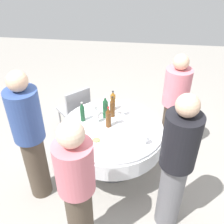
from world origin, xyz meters
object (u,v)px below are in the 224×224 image
object	(u,v)px
bottle_dark_green_inner	(105,108)
person_east	(176,165)
dining_table	(112,136)
bottle_amber_west	(113,101)
wine_glass_mid	(94,108)
wine_glass_south	(146,138)
wine_glass_outer	(124,109)
wine_glass_right	(97,115)
bottle_dark_green_rear	(82,112)
bottle_brown_right	(112,107)
plate_outer	(128,134)
person_right	(77,190)
bottle_brown_east	(108,118)
person_west	(174,106)
person_inner	(30,138)
wine_glass_rear	(118,117)
plate_north	(140,114)
chair_mid	(76,108)
plate_left	(96,141)

from	to	relation	value
bottle_dark_green_inner	person_east	size ratio (longest dim) A/B	0.19
dining_table	bottle_amber_west	size ratio (longest dim) A/B	4.46
wine_glass_mid	wine_glass_south	distance (m)	0.84
dining_table	wine_glass_outer	xyz separation A→B (m)	(-0.12, -0.26, 0.25)
wine_glass_mid	wine_glass_right	bearing A→B (deg)	112.86
bottle_dark_green_rear	person_east	xyz separation A→B (m)	(-1.10, 0.80, 0.02)
dining_table	bottle_brown_right	bearing A→B (deg)	-84.51
bottle_dark_green_inner	wine_glass_right	bearing A→B (deg)	54.02
plate_outer	dining_table	bearing A→B (deg)	-31.86
dining_table	person_east	distance (m)	1.06
bottle_dark_green_inner	wine_glass_outer	world-z (taller)	bottle_dark_green_inner
plate_outer	person_right	xyz separation A→B (m)	(0.40, 0.96, 0.10)
bottle_brown_east	wine_glass_mid	xyz separation A→B (m)	(0.21, -0.21, -0.02)
bottle_brown_east	person_right	bearing A→B (deg)	82.51
bottle_dark_green_inner	bottle_brown_right	size ratio (longest dim) A/B	1.05
wine_glass_right	person_west	distance (m)	1.06
bottle_dark_green_inner	person_inner	size ratio (longest dim) A/B	0.19
person_west	bottle_brown_right	bearing A→B (deg)	-103.84
wine_glass_right	person_right	size ratio (longest dim) A/B	0.09
bottle_brown_east	wine_glass_rear	bearing A→B (deg)	-144.40
person_inner	person_east	xyz separation A→B (m)	(-1.56, 0.22, -0.01)
bottle_amber_west	wine_glass_outer	xyz separation A→B (m)	(-0.16, 0.11, -0.04)
wine_glass_right	plate_north	size ratio (longest dim) A/B	0.61
person_east	person_inner	bearing A→B (deg)	-52.90
plate_north	person_west	world-z (taller)	person_west
person_west	person_inner	size ratio (longest dim) A/B	0.91
bottle_dark_green_rear	bottle_amber_west	bearing A→B (deg)	-141.29
bottle_brown_right	person_west	xyz separation A→B (m)	(-0.81, -0.24, -0.07)
chair_mid	bottle_amber_west	bearing A→B (deg)	-69.56
person_inner	chair_mid	xyz separation A→B (m)	(-0.21, -1.16, -0.38)
wine_glass_right	wine_glass_outer	xyz separation A→B (m)	(-0.32, -0.19, -0.01)
wine_glass_mid	wine_glass_south	xyz separation A→B (m)	(-0.68, 0.49, -0.03)
plate_outer	chair_mid	world-z (taller)	chair_mid
plate_outer	person_inner	distance (m)	1.13
plate_outer	plate_left	size ratio (longest dim) A/B	1.08
plate_left	wine_glass_south	bearing A→B (deg)	-177.37
wine_glass_mid	plate_north	distance (m)	0.61
bottle_brown_east	plate_left	world-z (taller)	bottle_brown_east
bottle_dark_green_rear	chair_mid	distance (m)	0.72
bottle_brown_east	plate_outer	bearing A→B (deg)	152.82
bottle_amber_west	wine_glass_mid	world-z (taller)	bottle_amber_west
dining_table	bottle_dark_green_inner	bearing A→B (deg)	-60.37
bottle_amber_west	bottle_brown_east	bearing A→B (deg)	87.89
plate_north	person_east	world-z (taller)	person_east
wine_glass_south	wine_glass_rear	bearing A→B (deg)	-44.63
bottle_brown_right	person_west	bearing A→B (deg)	-163.75
bottle_dark_green_inner	plate_left	world-z (taller)	bottle_dark_green_inner
person_inner	person_east	size ratio (longest dim) A/B	1.01
wine_glass_outer	wine_glass_south	bearing A→B (deg)	118.82
plate_outer	bottle_dark_green_inner	bearing A→B (deg)	-45.23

